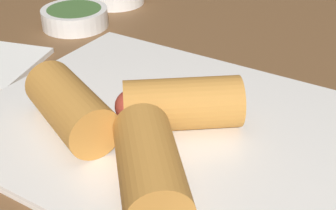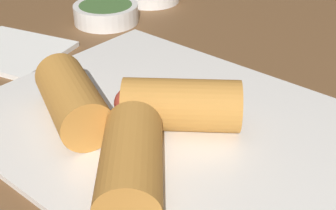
% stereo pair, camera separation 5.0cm
% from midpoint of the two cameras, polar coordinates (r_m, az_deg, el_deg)
% --- Properties ---
extents(table_surface, '(1.80, 1.40, 0.02)m').
position_cam_midpoint_polar(table_surface, '(0.41, -5.51, -5.48)').
color(table_surface, brown).
rests_on(table_surface, ground).
extents(serving_plate, '(0.33, 0.26, 0.01)m').
position_cam_midpoint_polar(serving_plate, '(0.40, -3.55, -3.14)').
color(serving_plate, white).
rests_on(serving_plate, table_surface).
extents(roll_front_left, '(0.10, 0.09, 0.04)m').
position_cam_midpoint_polar(roll_front_left, '(0.38, -2.65, -0.03)').
color(roll_front_left, '#C68438').
rests_on(roll_front_left, serving_plate).
extents(roll_front_right, '(0.11, 0.08, 0.04)m').
position_cam_midpoint_polar(roll_front_right, '(0.40, -15.63, -0.09)').
color(roll_front_right, '#C68438').
rests_on(roll_front_right, serving_plate).
extents(roll_back_left, '(0.10, 0.10, 0.04)m').
position_cam_midpoint_polar(roll_back_left, '(0.32, -6.85, -7.25)').
color(roll_back_left, '#C68438').
rests_on(roll_back_left, serving_plate).
extents(dipping_bowl_near, '(0.09, 0.09, 0.02)m').
position_cam_midpoint_polar(dipping_bowl_near, '(0.65, -13.53, 10.37)').
color(dipping_bowl_near, white).
rests_on(dipping_bowl_near, table_surface).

